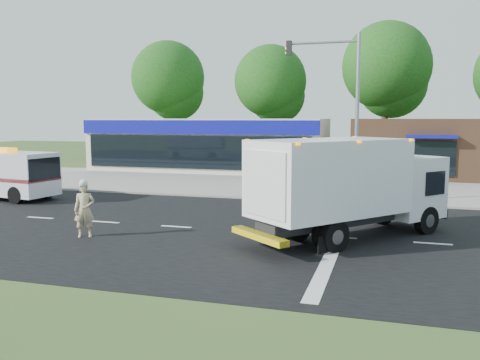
{
  "coord_description": "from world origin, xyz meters",
  "views": [
    {
      "loc": [
        4.59,
        -17.14,
        4.04
      ],
      "look_at": [
        -0.88,
        1.25,
        1.7
      ],
      "focal_mm": 38.0,
      "sensor_mm": 36.0,
      "label": 1
    }
  ],
  "objects_px": {
    "traffic_signal_pole": "(344,99)",
    "ems_box_truck": "(348,182)",
    "emergency_worker": "(84,209)",
    "ambulance_van": "(7,173)"
  },
  "relations": [
    {
      "from": "ems_box_truck",
      "to": "traffic_signal_pole",
      "type": "relative_size",
      "value": 0.92
    },
    {
      "from": "traffic_signal_pole",
      "to": "ems_box_truck",
      "type": "bearing_deg",
      "value": -83.25
    },
    {
      "from": "ems_box_truck",
      "to": "emergency_worker",
      "type": "xyz_separation_m",
      "value": [
        -8.59,
        -2.27,
        -0.97
      ]
    },
    {
      "from": "ems_box_truck",
      "to": "emergency_worker",
      "type": "bearing_deg",
      "value": 145.18
    },
    {
      "from": "ems_box_truck",
      "to": "ambulance_van",
      "type": "xyz_separation_m",
      "value": [
        -17.11,
        3.84,
        -0.65
      ]
    },
    {
      "from": "ambulance_van",
      "to": "emergency_worker",
      "type": "bearing_deg",
      "value": -27.55
    },
    {
      "from": "emergency_worker",
      "to": "ambulance_van",
      "type": "xyz_separation_m",
      "value": [
        -8.52,
        6.11,
        0.32
      ]
    },
    {
      "from": "ems_box_truck",
      "to": "ambulance_van",
      "type": "distance_m",
      "value": 17.55
    },
    {
      "from": "emergency_worker",
      "to": "ems_box_truck",
      "type": "bearing_deg",
      "value": -11.0
    },
    {
      "from": "emergency_worker",
      "to": "traffic_signal_pole",
      "type": "distance_m",
      "value": 13.19
    }
  ]
}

